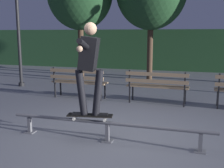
# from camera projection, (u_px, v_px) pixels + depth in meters

# --- Properties ---
(ground_plane) EXTENTS (90.00, 90.00, 0.00)m
(ground_plane) POSITION_uv_depth(u_px,v_px,m) (108.00, 141.00, 4.82)
(ground_plane) COLOR slate
(hedge_backdrop) EXTENTS (24.00, 1.20, 2.01)m
(hedge_backdrop) POSITION_uv_depth(u_px,v_px,m) (168.00, 50.00, 14.19)
(hedge_backdrop) COLOR #2D5B33
(hedge_backdrop) RESTS_ON ground
(grind_rail) EXTENTS (3.57, 0.18, 0.36)m
(grind_rail) POSITION_uv_depth(u_px,v_px,m) (107.00, 126.00, 4.74)
(grind_rail) COLOR slate
(grind_rail) RESTS_ON ground
(skateboard) EXTENTS (0.80, 0.33, 0.09)m
(skateboard) POSITION_uv_depth(u_px,v_px,m) (90.00, 116.00, 4.80)
(skateboard) COLOR black
(skateboard) RESTS_ON grind_rail
(skateboarder) EXTENTS (0.63, 1.39, 1.56)m
(skateboarder) POSITION_uv_depth(u_px,v_px,m) (89.00, 61.00, 4.64)
(skateboarder) COLOR black
(skateboarder) RESTS_ON skateboard
(park_bench_leftmost) EXTENTS (1.61, 0.47, 0.88)m
(park_bench_leftmost) POSITION_uv_depth(u_px,v_px,m) (78.00, 80.00, 7.84)
(park_bench_leftmost) COLOR black
(park_bench_leftmost) RESTS_ON ground
(park_bench_left_center) EXTENTS (1.61, 0.47, 0.88)m
(park_bench_left_center) POSITION_uv_depth(u_px,v_px,m) (157.00, 84.00, 7.22)
(park_bench_left_center) COLOR black
(park_bench_left_center) RESTS_ON ground
(lamp_post_left) EXTENTS (0.32, 0.32, 3.90)m
(lamp_post_left) POSITION_uv_depth(u_px,v_px,m) (17.00, 13.00, 9.38)
(lamp_post_left) COLOR black
(lamp_post_left) RESTS_ON ground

